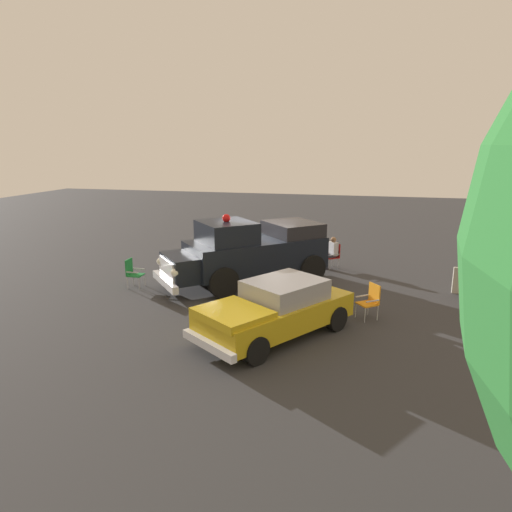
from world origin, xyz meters
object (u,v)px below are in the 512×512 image
vintage_fire_truck (250,251)px  classic_hot_rod (275,309)px  lawn_chair_near_truck (334,254)px  spectator_seated (331,251)px  lawn_chair_by_car (371,299)px  lawn_chair_spare (132,271)px

vintage_fire_truck → classic_hot_rod: 4.74m
lawn_chair_near_truck → spectator_seated: size_ratio=0.79×
spectator_seated → lawn_chair_near_truck: bearing=-143.6°
classic_hot_rod → lawn_chair_by_car: 3.06m
lawn_chair_by_car → classic_hot_rod: bearing=37.6°
classic_hot_rod → spectator_seated: bearing=-97.2°
vintage_fire_truck → lawn_chair_by_car: bearing=149.3°
lawn_chair_near_truck → lawn_chair_by_car: size_ratio=1.00×
classic_hot_rod → lawn_chair_by_car: size_ratio=4.55×
vintage_fire_truck → classic_hot_rod: (-1.79, 4.37, -0.45)m
lawn_chair_spare → classic_hot_rod: bearing=153.0°
classic_hot_rod → spectator_seated: classic_hot_rod is taller
vintage_fire_truck → lawn_chair_spare: vintage_fire_truck is taller
lawn_chair_near_truck → vintage_fire_truck: bearing=45.0°
spectator_seated → lawn_chair_by_car: bearing=106.3°
vintage_fire_truck → lawn_chair_near_truck: bearing=-135.0°
vintage_fire_truck → lawn_chair_near_truck: size_ratio=5.77×
vintage_fire_truck → lawn_chair_by_car: (-4.21, 2.50, -0.61)m
lawn_chair_by_car → spectator_seated: size_ratio=0.79×
classic_hot_rod → lawn_chair_spare: 6.37m
spectator_seated → vintage_fire_truck: bearing=45.3°
vintage_fire_truck → spectator_seated: size_ratio=4.56×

